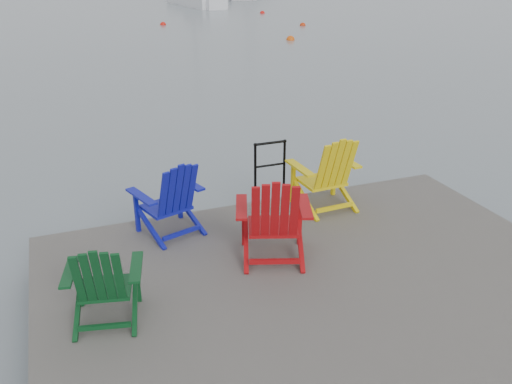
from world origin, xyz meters
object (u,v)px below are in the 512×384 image
object	(u,v)px
chair_yellow	(327,172)
sailboat_near	(195,0)
buoy_a	(290,40)
buoy_b	(163,25)
handrail	(270,166)
buoy_c	(303,26)
chair_blue	(170,197)
chair_green	(103,281)
buoy_d	(262,13)
chair_red	(274,217)

from	to	relation	value
chair_yellow	sailboat_near	size ratio (longest dim) A/B	0.10
buoy_a	buoy_b	xyz separation A→B (m)	(-4.41, 7.87, 0.00)
handrail	buoy_c	world-z (taller)	handrail
chair_blue	buoy_b	xyz separation A→B (m)	(5.27, 25.72, -1.00)
chair_yellow	buoy_a	xyz separation A→B (m)	(7.50, 17.87, -1.04)
buoy_b	chair_green	bearing A→B (deg)	-102.94
buoy_d	sailboat_near	bearing A→B (deg)	109.60
chair_yellow	sailboat_near	distance (m)	38.06
buoy_b	buoy_d	xyz separation A→B (m)	(7.64, 3.96, 0.00)
chair_green	sailboat_near	size ratio (longest dim) A/B	0.08
chair_blue	handrail	bearing A→B (deg)	-0.53
chair_red	buoy_a	bearing A→B (deg)	84.62
handrail	buoy_d	distance (m)	31.37
handrail	buoy_a	bearing A→B (deg)	64.87
sailboat_near	chair_green	bearing A→B (deg)	-113.05
buoy_b	buoy_c	world-z (taller)	buoy_b
chair_green	chair_yellow	world-z (taller)	chair_yellow
sailboat_near	buoy_a	bearing A→B (deg)	-98.55
handrail	buoy_a	world-z (taller)	handrail
buoy_a	buoy_c	xyz separation A→B (m)	(2.90, 4.77, 0.00)
buoy_d	buoy_c	bearing A→B (deg)	-92.72
chair_green	buoy_a	xyz separation A→B (m)	(10.68, 19.40, -0.96)
sailboat_near	buoy_c	xyz separation A→B (m)	(2.33, -14.56, -0.36)
sailboat_near	chair_blue	bearing A→B (deg)	-112.27
handrail	buoy_b	world-z (taller)	handrail
chair_yellow	buoy_c	world-z (taller)	chair_yellow
chair_red	chair_yellow	xyz separation A→B (m)	(1.22, 1.02, -0.00)
handrail	chair_yellow	distance (m)	0.81
chair_red	sailboat_near	distance (m)	39.33
chair_green	chair_yellow	bearing A→B (deg)	38.43
chair_yellow	buoy_a	size ratio (longest dim) A/B	2.66
chair_blue	chair_red	size ratio (longest dim) A/B	0.93
buoy_b	chair_yellow	bearing A→B (deg)	-96.86
chair_yellow	buoy_c	xyz separation A→B (m)	(10.40, 22.64, -1.04)
chair_blue	chair_yellow	distance (m)	2.18
sailboat_near	chair_red	bearing A→B (deg)	-110.53
chair_green	sailboat_near	xyz separation A→B (m)	(11.24, 38.72, -0.61)
buoy_c	buoy_b	bearing A→B (deg)	156.98
handrail	buoy_c	bearing A→B (deg)	63.48
chair_blue	sailboat_near	distance (m)	38.57
handrail	chair_green	bearing A→B (deg)	-141.29
chair_green	buoy_c	distance (m)	27.74
chair_blue	chair_yellow	size ratio (longest dim) A/B	0.93
handrail	chair_yellow	bearing A→B (deg)	-37.19
chair_blue	buoy_a	xyz separation A→B (m)	(9.68, 17.85, -1.00)
sailboat_near	buoy_c	bearing A→B (deg)	-87.76
chair_green	buoy_d	bearing A→B (deg)	78.64
chair_green	buoy_a	bearing A→B (deg)	73.82
chair_yellow	buoy_a	distance (m)	19.41
handrail	chair_green	size ratio (longest dim) A/B	0.98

